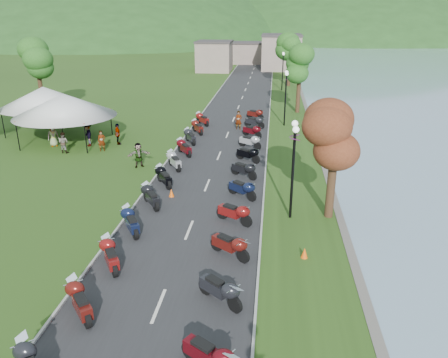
{
  "coord_description": "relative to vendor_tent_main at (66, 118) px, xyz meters",
  "views": [
    {
      "loc": [
        3.87,
        -2.92,
        10.08
      ],
      "look_at": [
        1.3,
        19.86,
        1.3
      ],
      "focal_mm": 35.0,
      "sensor_mm": 36.0,
      "label": 1
    }
  ],
  "objects": [
    {
      "name": "road",
      "position": [
        12.82,
        9.71,
        -1.99
      ],
      "size": [
        7.0,
        120.0,
        0.02
      ],
      "primitive_type": "cube",
      "color": "#2A2A2C",
      "rests_on": "ground"
    },
    {
      "name": "hills_backdrop",
      "position": [
        12.82,
        169.71,
        -2.0
      ],
      "size": [
        360.0,
        120.0,
        76.0
      ],
      "primitive_type": null,
      "color": "#285621",
      "rests_on": "ground"
    },
    {
      "name": "far_building",
      "position": [
        10.82,
        54.71,
        0.5
      ],
      "size": [
        18.0,
        16.0,
        5.0
      ],
      "primitive_type": "cube",
      "color": "gray",
      "rests_on": "ground"
    },
    {
      "name": "moto_row_left",
      "position": [
        10.15,
        -11.71,
        -1.45
      ],
      "size": [
        2.6,
        39.91,
        1.1
      ],
      "primitive_type": null,
      "color": "#331411",
      "rests_on": "ground"
    },
    {
      "name": "moto_row_right",
      "position": [
        15.04,
        -8.25,
        -1.45
      ],
      "size": [
        2.6,
        38.76,
        1.1
      ],
      "primitive_type": null,
      "color": "#331411",
      "rests_on": "ground"
    },
    {
      "name": "vendor_tent_main",
      "position": [
        0.0,
        0.0,
        0.0
      ],
      "size": [
        5.45,
        5.45,
        4.0
      ],
      "primitive_type": null,
      "color": "silver",
      "rests_on": "ground"
    },
    {
      "name": "vendor_tent_side",
      "position": [
        -3.36,
        3.19,
        0.0
      ],
      "size": [
        5.21,
        5.21,
        4.0
      ],
      "primitive_type": null,
      "color": "silver",
      "rests_on": "ground"
    },
    {
      "name": "tree_lakeside",
      "position": [
        19.82,
        -11.94,
        1.57
      ],
      "size": [
        2.57,
        2.57,
        7.14
      ],
      "primitive_type": null,
      "color": "#317223",
      "rests_on": "ground"
    },
    {
      "name": "pedestrian_a",
      "position": [
        3.68,
        -2.06,
        -2.0
      ],
      "size": [
        0.7,
        0.61,
        1.61
      ],
      "primitive_type": "imported",
      "rotation": [
        0.0,
        0.0,
        0.37
      ],
      "color": "slate",
      "rests_on": "ground"
    },
    {
      "name": "pedestrian_b",
      "position": [
        0.94,
        -2.8,
        -2.0
      ],
      "size": [
        0.85,
        0.56,
        1.61
      ],
      "primitive_type": "imported",
      "rotation": [
        0.0,
        0.0,
        2.97
      ],
      "color": "slate",
      "rests_on": "ground"
    },
    {
      "name": "pedestrian_c",
      "position": [
        2.08,
        -0.87,
        -2.0
      ],
      "size": [
        1.15,
        1.28,
        1.9
      ],
      "primitive_type": "imported",
      "rotation": [
        0.0,
        0.0,
        5.37
      ],
      "color": "slate",
      "rests_on": "ground"
    }
  ]
}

